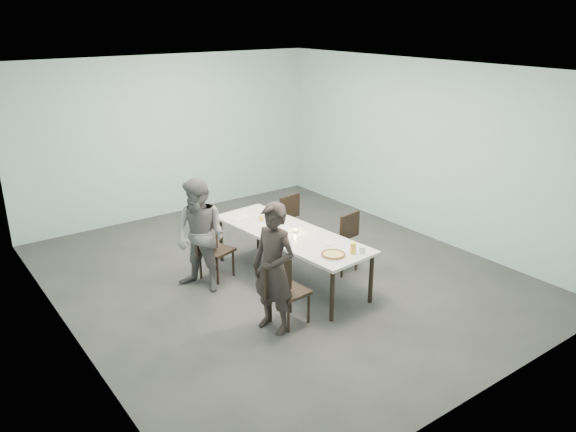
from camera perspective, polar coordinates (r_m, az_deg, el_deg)
ground at (r=8.47m, az=-0.91°, el=-5.95°), size 7.00×7.00×0.00m
room_shell at (r=7.80m, az=-0.99°, el=7.56°), size 6.02×7.02×3.01m
table at (r=8.02m, az=0.23°, el=-2.05°), size 1.12×2.67×0.75m
chair_near_left at (r=6.97m, az=-0.34°, el=-7.36°), size 0.63×0.46×0.87m
chair_far_left at (r=8.19m, az=-7.70°, el=-3.21°), size 0.65×0.53×0.87m
chair_near_right at (r=8.49m, az=5.77°, el=-2.26°), size 0.64×0.48×0.87m
chair_far_right at (r=9.28m, az=-0.33°, el=-0.20°), size 0.63×0.46×0.87m
diner_near at (r=6.74m, az=-1.46°, el=-5.38°), size 0.55×0.68×1.64m
diner_far at (r=7.82m, az=-8.90°, el=-2.02°), size 0.89×0.97×1.61m
pizza at (r=7.26m, az=4.61°, el=-3.92°), size 0.34×0.34×0.04m
side_plate at (r=7.65m, az=4.27°, el=-2.75°), size 0.18×0.18×0.01m
beer_glass at (r=7.32m, az=6.63°, el=-3.31°), size 0.08×0.08×0.15m
water_tumbler at (r=7.37m, az=7.54°, el=-3.43°), size 0.08×0.08×0.09m
tealight at (r=7.99m, az=0.76°, el=-1.55°), size 0.06×0.06×0.05m
amber_tumbler at (r=8.44m, az=-2.73°, el=-0.23°), size 0.07×0.07×0.08m
menu at (r=8.61m, az=-4.82°, el=-0.11°), size 0.32×0.24×0.01m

